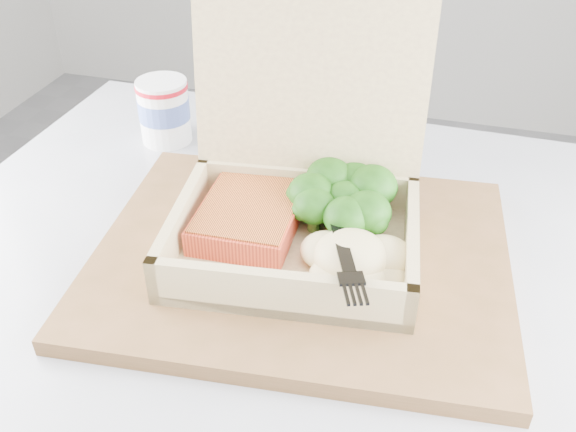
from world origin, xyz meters
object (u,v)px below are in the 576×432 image
(serving_tray, at_px, (301,257))
(paper_cup, at_px, (164,109))
(cafe_table, at_px, (276,432))
(takeout_container, at_px, (299,190))

(serving_tray, bearing_deg, paper_cup, 139.82)
(cafe_table, relative_size, takeout_container, 3.26)
(paper_cup, bearing_deg, cafe_table, -49.14)
(cafe_table, distance_m, paper_cup, 0.40)
(cafe_table, height_order, paper_cup, paper_cup)
(serving_tray, height_order, paper_cup, paper_cup)
(cafe_table, distance_m, serving_tray, 0.20)
(takeout_container, bearing_deg, paper_cup, 135.80)
(cafe_table, height_order, takeout_container, takeout_container)
(cafe_table, bearing_deg, takeout_container, 89.48)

